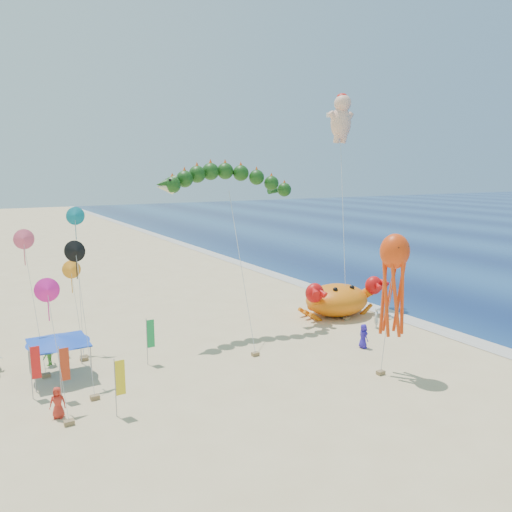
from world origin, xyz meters
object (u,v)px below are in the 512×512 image
(dragon_kite, at_px, (227,184))
(crab_inflatable, at_px, (338,299))
(canopy_blue, at_px, (58,339))
(octopus_kite, at_px, (394,277))
(cherub_kite, at_px, (341,117))

(dragon_kite, bearing_deg, crab_inflatable, -7.88)
(canopy_blue, bearing_deg, octopus_kite, -28.24)
(cherub_kite, height_order, canopy_blue, cherub_kite)
(dragon_kite, xyz_separation_m, cherub_kite, (13.77, 3.10, 6.02))
(cherub_kite, bearing_deg, dragon_kite, -167.31)
(cherub_kite, bearing_deg, octopus_kite, -118.69)
(crab_inflatable, distance_m, octopus_kite, 13.71)
(cherub_kite, xyz_separation_m, octopus_kite, (-8.88, -16.23, -11.47))
(crab_inflatable, distance_m, canopy_blue, 23.77)
(crab_inflatable, bearing_deg, canopy_blue, -175.54)
(dragon_kite, distance_m, cherub_kite, 15.35)
(crab_inflatable, relative_size, dragon_kite, 0.61)
(dragon_kite, distance_m, canopy_blue, 16.69)
(canopy_blue, bearing_deg, cherub_kite, 13.14)
(cherub_kite, height_order, octopus_kite, cherub_kite)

